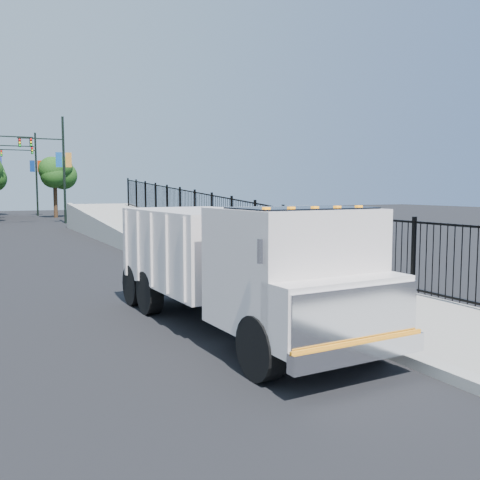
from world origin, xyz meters
name	(u,v)px	position (x,y,z in m)	size (l,w,h in m)	color
ground	(286,314)	(0.00, 0.00, 0.00)	(120.00, 120.00, 0.00)	black
sidewalk	(425,322)	(1.93, -2.00, 0.06)	(3.55, 12.00, 0.12)	#9E998E
curb	(345,333)	(0.00, -2.00, 0.08)	(0.30, 12.00, 0.16)	#ADAAA3
ramp	(153,242)	(2.12, 16.00, 0.00)	(3.95, 24.00, 1.70)	#9E998E
iron_fence	(212,228)	(3.55, 12.00, 0.90)	(0.10, 28.00, 1.80)	black
truck	(238,259)	(-1.50, -0.76, 1.34)	(2.55, 7.03, 2.38)	black
worker	(354,261)	(1.39, -0.47, 1.11)	(0.72, 0.47, 1.98)	#571515
debris	(345,313)	(0.77, -1.03, 0.16)	(0.33, 0.33, 0.08)	silver
light_pole_1	(60,166)	(0.17, 32.76, 4.36)	(3.78, 0.22, 8.00)	black
light_pole_3	(33,171)	(-0.45, 45.99, 4.36)	(3.77, 0.22, 8.00)	black
tree_1	(55,174)	(0.99, 41.84, 3.92)	(2.33, 2.33, 5.17)	#382314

